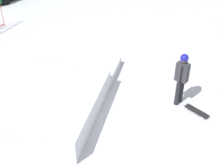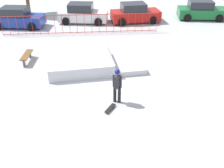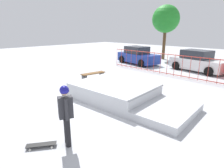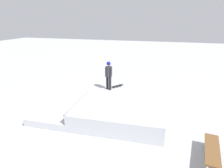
# 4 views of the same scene
# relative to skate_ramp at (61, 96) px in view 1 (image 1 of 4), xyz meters

# --- Properties ---
(ground_plane) EXTENTS (60.00, 60.00, 0.00)m
(ground_plane) POSITION_rel_skate_ramp_xyz_m (-0.19, -1.16, -0.32)
(ground_plane) COLOR #B7BABF
(skate_ramp) EXTENTS (5.50, 2.82, 0.74)m
(skate_ramp) POSITION_rel_skate_ramp_xyz_m (0.00, 0.00, 0.00)
(skate_ramp) COLOR silver
(skate_ramp) RESTS_ON ground
(skater) EXTENTS (0.41, 0.44, 1.73)m
(skater) POSITION_rel_skate_ramp_xyz_m (1.08, -3.58, 0.69)
(skater) COLOR black
(skater) RESTS_ON ground
(skateboard) EXTENTS (0.63, 0.77, 0.09)m
(skateboard) POSITION_rel_skate_ramp_xyz_m (0.68, -4.17, -0.24)
(skateboard) COLOR black
(skateboard) RESTS_ON ground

